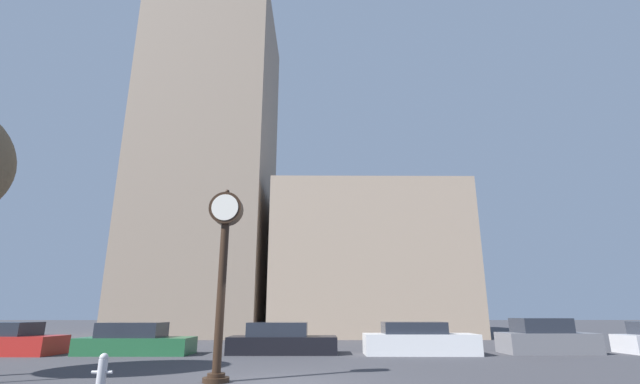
{
  "coord_description": "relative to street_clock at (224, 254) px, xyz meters",
  "views": [
    {
      "loc": [
        0.92,
        -11.5,
        1.71
      ],
      "look_at": [
        1.1,
        10.8,
        8.03
      ],
      "focal_mm": 24.0,
      "sensor_mm": 36.0,
      "label": 1
    }
  ],
  "objects": [
    {
      "name": "building_tall_tower",
      "position": [
        -6.73,
        23.65,
        11.18
      ],
      "size": [
        10.29,
        12.0,
        28.91
      ],
      "color": "gray",
      "rests_on": "ground_plane"
    },
    {
      "name": "car_white",
      "position": [
        6.95,
        7.4,
        -2.71
      ],
      "size": [
        4.79,
        1.85,
        1.34
      ],
      "rotation": [
        0.0,
        0.0,
        -0.02
      ],
      "color": "silver",
      "rests_on": "ground_plane"
    },
    {
      "name": "street_clock",
      "position": [
        0.0,
        0.0,
        0.0
      ],
      "size": [
        0.91,
        0.68,
        5.13
      ],
      "color": "black",
      "rests_on": "ground_plane"
    },
    {
      "name": "car_black",
      "position": [
        1.05,
        7.86,
        -2.73
      ],
      "size": [
        4.69,
        1.89,
        1.31
      ],
      "rotation": [
        0.0,
        0.0,
        -0.01
      ],
      "color": "black",
      "rests_on": "ground_plane"
    },
    {
      "name": "car_green",
      "position": [
        -5.19,
        7.57,
        -2.73
      ],
      "size": [
        4.73,
        1.9,
        1.31
      ],
      "rotation": [
        0.0,
        0.0,
        -0.01
      ],
      "color": "#236038",
      "rests_on": "ground_plane"
    },
    {
      "name": "ground_plane",
      "position": [
        1.65,
        -0.35,
        -3.28
      ],
      "size": [
        200.0,
        200.0,
        0.0
      ],
      "primitive_type": "plane",
      "color": "#38383D"
    },
    {
      "name": "car_red",
      "position": [
        -10.6,
        7.48,
        -2.72
      ],
      "size": [
        4.34,
        2.1,
        1.33
      ],
      "rotation": [
        0.0,
        0.0,
        -0.04
      ],
      "color": "red",
      "rests_on": "ground_plane"
    },
    {
      "name": "fire_hydrant_near",
      "position": [
        -2.52,
        -0.89,
        -2.88
      ],
      "size": [
        0.48,
        0.21,
        0.78
      ],
      "color": "#B7B7BC",
      "rests_on": "ground_plane"
    },
    {
      "name": "car_grey",
      "position": [
        12.69,
        7.93,
        -2.65
      ],
      "size": [
        3.98,
        1.83,
        1.49
      ],
      "rotation": [
        0.0,
        0.0,
        0.01
      ],
      "color": "slate",
      "rests_on": "ground_plane"
    },
    {
      "name": "building_storefront_row",
      "position": [
        6.65,
        23.65,
        2.38
      ],
      "size": [
        14.83,
        12.0,
        11.31
      ],
      "color": "tan",
      "rests_on": "ground_plane"
    }
  ]
}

